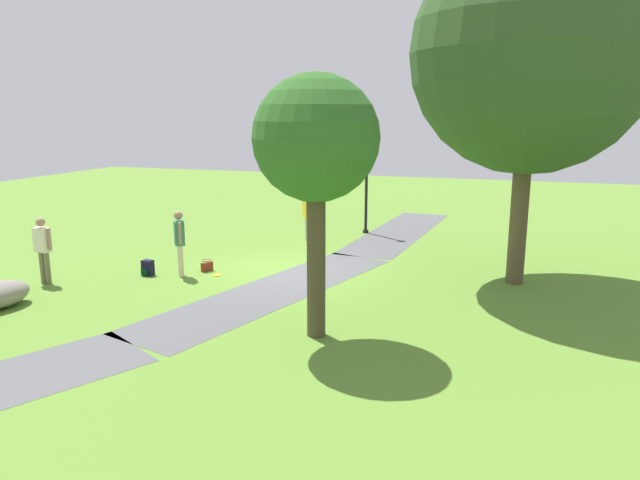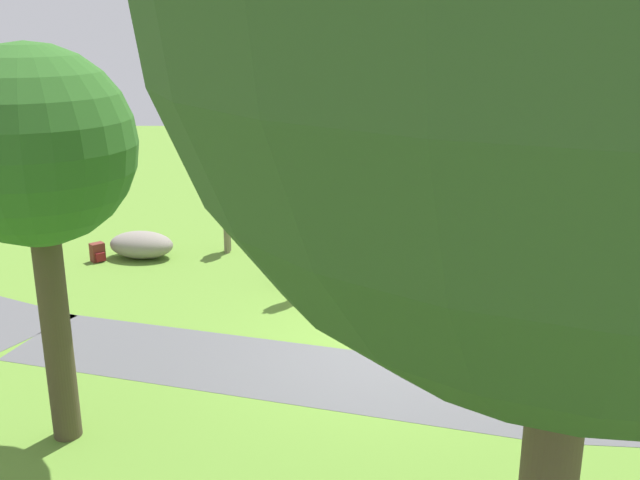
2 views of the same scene
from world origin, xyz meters
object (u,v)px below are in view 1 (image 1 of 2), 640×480
at_px(handbag_on_grass, 207,266).
at_px(woman_with_handbag, 180,239).
at_px(young_tree_near_path, 316,142).
at_px(lamp_post, 367,165).
at_px(passerby_on_path, 307,213).
at_px(spare_backpack_on_lawn, 148,268).
at_px(frisbee_on_grass, 217,275).
at_px(man_near_boulder, 43,246).
at_px(large_shade_tree, 531,54).

bearing_deg(handbag_on_grass, woman_with_handbag, -32.86).
height_order(young_tree_near_path, lamp_post, young_tree_near_path).
xyz_separation_m(passerby_on_path, spare_backpack_on_lawn, (5.20, -2.52, -0.72)).
distance_m(young_tree_near_path, passerby_on_path, 8.70).
bearing_deg(frisbee_on_grass, spare_backpack_on_lawn, -72.28).
distance_m(woman_with_handbag, man_near_boulder, 3.24).
xyz_separation_m(lamp_post, passerby_on_path, (1.90, -1.48, -1.45)).
bearing_deg(passerby_on_path, handbag_on_grass, -16.28).
xyz_separation_m(lamp_post, man_near_boulder, (8.50, -5.95, -1.42)).
xyz_separation_m(large_shade_tree, lamp_post, (-4.79, -4.98, -3.05)).
bearing_deg(large_shade_tree, spare_backpack_on_lawn, -75.59).
relative_size(woman_with_handbag, man_near_boulder, 1.03).
height_order(young_tree_near_path, passerby_on_path, young_tree_near_path).
relative_size(large_shade_tree, young_tree_near_path, 1.70).
bearing_deg(handbag_on_grass, man_near_boulder, -54.94).
bearing_deg(woman_with_handbag, handbag_on_grass, 147.14).
height_order(large_shade_tree, passerby_on_path, large_shade_tree).
relative_size(woman_with_handbag, passerby_on_path, 1.07).
bearing_deg(large_shade_tree, handbag_on_grass, -79.25).
relative_size(large_shade_tree, spare_backpack_on_lawn, 20.47).
distance_m(woman_with_handbag, passerby_on_path, 5.25).
height_order(large_shade_tree, young_tree_near_path, large_shade_tree).
bearing_deg(lamp_post, handbag_on_grass, -23.72).
bearing_deg(handbag_on_grass, young_tree_near_path, 51.31).
bearing_deg(man_near_boulder, frisbee_on_grass, 118.10).
xyz_separation_m(woman_with_handbag, man_near_boulder, (1.63, -2.80, -0.04)).
xyz_separation_m(large_shade_tree, woman_with_handbag, (2.09, -8.13, -4.43)).
relative_size(man_near_boulder, passerby_on_path, 1.04).
distance_m(woman_with_handbag, spare_backpack_on_lawn, 1.19).
distance_m(large_shade_tree, woman_with_handbag, 9.49).
xyz_separation_m(man_near_boulder, passerby_on_path, (-6.60, 4.47, -0.04)).
relative_size(handbag_on_grass, frisbee_on_grass, 1.57).
bearing_deg(spare_backpack_on_lawn, passerby_on_path, 154.09).
height_order(woman_with_handbag, passerby_on_path, woman_with_handbag).
bearing_deg(man_near_boulder, woman_with_handbag, 120.15).
height_order(large_shade_tree, man_near_boulder, large_shade_tree).
xyz_separation_m(handbag_on_grass, frisbee_on_grass, (0.30, 0.45, -0.13)).
height_order(handbag_on_grass, spare_backpack_on_lawn, spare_backpack_on_lawn).
height_order(young_tree_near_path, woman_with_handbag, young_tree_near_path).
distance_m(passerby_on_path, spare_backpack_on_lawn, 5.82).
distance_m(passerby_on_path, handbag_on_grass, 4.60).
height_order(young_tree_near_path, frisbee_on_grass, young_tree_near_path).
relative_size(handbag_on_grass, spare_backpack_on_lawn, 0.90).
bearing_deg(young_tree_near_path, handbag_on_grass, -128.69).
xyz_separation_m(large_shade_tree, man_near_boulder, (3.71, -10.93, -4.47)).
bearing_deg(handbag_on_grass, large_shade_tree, 100.75).
distance_m(large_shade_tree, handbag_on_grass, 9.48).
distance_m(man_near_boulder, frisbee_on_grass, 4.24).
xyz_separation_m(woman_with_handbag, handbag_on_grass, (-0.62, 0.40, -0.85)).
height_order(large_shade_tree, spare_backpack_on_lawn, large_shade_tree).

